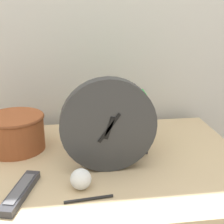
% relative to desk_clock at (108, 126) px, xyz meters
% --- Properties ---
extents(wall_back, '(6.00, 0.04, 2.40)m').
position_rel_desk_clock_xyz_m(wall_back, '(-0.09, 0.48, 0.34)').
color(wall_back, beige).
rests_on(wall_back, ground_plane).
extents(desk_clock, '(0.29, 0.05, 0.29)m').
position_rel_desk_clock_xyz_m(desk_clock, '(0.00, 0.00, 0.00)').
color(desk_clock, '#333333').
rests_on(desk_clock, desk).
extents(book_stack, '(0.25, 0.21, 0.19)m').
position_rel_desk_clock_xyz_m(book_stack, '(0.04, 0.16, -0.05)').
color(book_stack, '#232328').
rests_on(book_stack, desk).
extents(basket, '(0.21, 0.21, 0.12)m').
position_rel_desk_clock_xyz_m(basket, '(-0.31, 0.19, -0.08)').
color(basket, '#994C28').
rests_on(basket, desk).
extents(tv_remote, '(0.09, 0.20, 0.02)m').
position_rel_desk_clock_xyz_m(tv_remote, '(-0.25, -0.11, -0.13)').
color(tv_remote, '#333338').
rests_on(tv_remote, desk).
extents(crumpled_paper_ball, '(0.06, 0.06, 0.06)m').
position_rel_desk_clock_xyz_m(crumpled_paper_ball, '(-0.09, -0.10, -0.12)').
color(crumpled_paper_ball, white).
rests_on(crumpled_paper_ball, desk).
extents(pen, '(0.13, 0.02, 0.01)m').
position_rel_desk_clock_xyz_m(pen, '(-0.07, -0.16, -0.14)').
color(pen, black).
rests_on(pen, desk).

